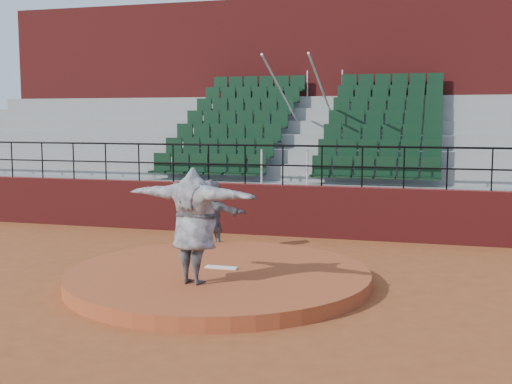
# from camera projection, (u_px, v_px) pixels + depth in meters

# --- Properties ---
(ground) EXTENTS (90.00, 90.00, 0.00)m
(ground) POSITION_uv_depth(u_px,v_px,m) (219.00, 284.00, 11.67)
(ground) COLOR brown
(ground) RESTS_ON ground
(pitchers_mound) EXTENTS (5.50, 5.50, 0.25)m
(pitchers_mound) POSITION_uv_depth(u_px,v_px,m) (219.00, 277.00, 11.66)
(pitchers_mound) COLOR #A54825
(pitchers_mound) RESTS_ON ground
(pitching_rubber) EXTENTS (0.60, 0.15, 0.03)m
(pitching_rubber) POSITION_uv_depth(u_px,v_px,m) (221.00, 267.00, 11.78)
(pitching_rubber) COLOR white
(pitching_rubber) RESTS_ON pitchers_mound
(boundary_wall) EXTENTS (24.00, 0.30, 1.30)m
(boundary_wall) POSITION_uv_depth(u_px,v_px,m) (283.00, 210.00, 16.37)
(boundary_wall) COLOR maroon
(boundary_wall) RESTS_ON ground
(wall_railing) EXTENTS (24.04, 0.05, 1.03)m
(wall_railing) POSITION_uv_depth(u_px,v_px,m) (283.00, 156.00, 16.21)
(wall_railing) COLOR black
(wall_railing) RESTS_ON boundary_wall
(seating_deck) EXTENTS (24.00, 5.97, 4.63)m
(seating_deck) POSITION_uv_depth(u_px,v_px,m) (310.00, 168.00, 19.77)
(seating_deck) COLOR gray
(seating_deck) RESTS_ON ground
(press_box_facade) EXTENTS (24.00, 3.00, 7.10)m
(press_box_facade) POSITION_uv_depth(u_px,v_px,m) (331.00, 102.00, 23.30)
(press_box_facade) COLOR maroon
(press_box_facade) RESTS_ON ground
(pitcher) EXTENTS (2.46, 1.02, 1.94)m
(pitcher) POSITION_uv_depth(u_px,v_px,m) (194.00, 226.00, 10.63)
(pitcher) COLOR black
(pitcher) RESTS_ON pitchers_mound
(fielder) EXTENTS (1.57, 0.63, 1.65)m
(fielder) POSITION_uv_depth(u_px,v_px,m) (211.00, 216.00, 14.31)
(fielder) COLOR black
(fielder) RESTS_ON ground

